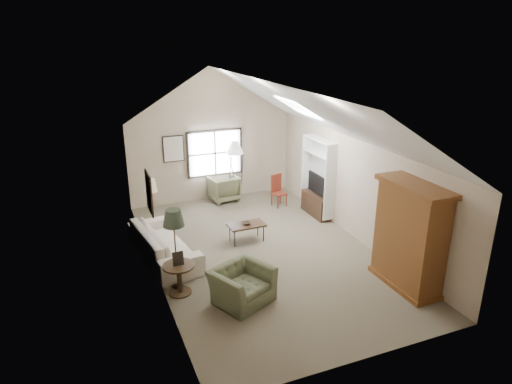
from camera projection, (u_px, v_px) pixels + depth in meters
name	position (u px, v px, depth m)	size (l,w,h in m)	color
room_shell	(263.00, 118.00, 9.70)	(5.01, 8.01, 4.00)	brown
window	(215.00, 153.00, 13.78)	(1.72, 0.08, 1.42)	black
skylight	(298.00, 107.00, 10.94)	(0.80, 1.20, 0.52)	white
wall_art	(162.00, 170.00, 11.23)	(1.97, 3.71, 0.88)	black
armoire	(410.00, 236.00, 9.09)	(0.60, 1.50, 2.20)	brown
tv_alcove	(318.00, 176.00, 12.62)	(0.32, 1.30, 2.10)	white
media_console	(316.00, 205.00, 12.90)	(0.34, 1.18, 0.60)	#382316
tv_panel	(317.00, 184.00, 12.69)	(0.05, 0.90, 0.55)	black
sofa	(163.00, 243.00, 10.44)	(2.52, 0.99, 0.74)	beige
armchair_near	(242.00, 285.00, 8.79)	(1.08, 0.94, 0.70)	#545A3F
armchair_far	(223.00, 188.00, 13.97)	(0.83, 0.85, 0.78)	#676849
coffee_table	(247.00, 233.00, 11.31)	(0.90, 0.50, 0.46)	#3C2818
bowl	(247.00, 223.00, 11.22)	(0.22, 0.22, 0.05)	#332215
side_table	(179.00, 279.00, 9.06)	(0.63, 0.63, 0.63)	#3A2617
side_chair	(279.00, 191.00, 13.48)	(0.37, 0.37, 0.95)	maroon
tripod_lamp	(235.00, 170.00, 13.93)	(0.54, 0.54, 1.86)	white
dark_lamp	(175.00, 249.00, 9.04)	(0.42, 0.42, 1.76)	black
tan_lamp	(153.00, 208.00, 11.34)	(0.32, 0.32, 1.58)	tan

